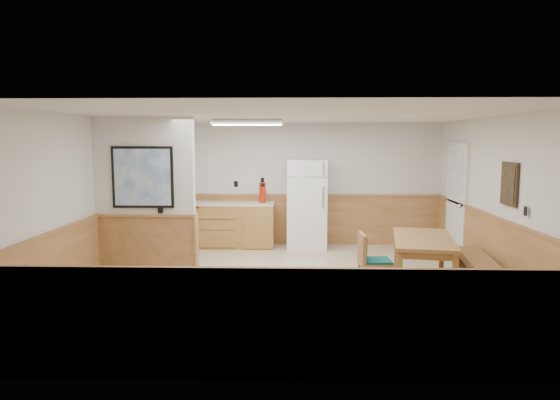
{
  "coord_description": "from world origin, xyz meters",
  "views": [
    {
      "loc": [
        0.01,
        -7.23,
        2.15
      ],
      "look_at": [
        -0.21,
        0.4,
        1.23
      ],
      "focal_mm": 32.0,
      "sensor_mm": 36.0,
      "label": 1
    }
  ],
  "objects_px": {
    "refrigerator": "(306,204)",
    "dining_bench": "(479,265)",
    "dining_table": "(423,244)",
    "dining_chair": "(369,258)",
    "fire_extinguisher": "(262,192)",
    "soap_bottle": "(185,197)"
  },
  "relations": [
    {
      "from": "refrigerator",
      "to": "dining_bench",
      "type": "height_order",
      "value": "refrigerator"
    },
    {
      "from": "dining_table",
      "to": "dining_bench",
      "type": "relative_size",
      "value": 1.03
    },
    {
      "from": "dining_bench",
      "to": "dining_chair",
      "type": "distance_m",
      "value": 1.65
    },
    {
      "from": "refrigerator",
      "to": "fire_extinguisher",
      "type": "xyz_separation_m",
      "value": [
        -0.88,
        0.02,
        0.24
      ]
    },
    {
      "from": "dining_table",
      "to": "dining_chair",
      "type": "bearing_deg",
      "value": -154.11
    },
    {
      "from": "refrigerator",
      "to": "dining_table",
      "type": "distance_m",
      "value": 3.18
    },
    {
      "from": "dining_table",
      "to": "dining_bench",
      "type": "bearing_deg",
      "value": 11.96
    },
    {
      "from": "dining_chair",
      "to": "fire_extinguisher",
      "type": "bearing_deg",
      "value": 117.68
    },
    {
      "from": "dining_table",
      "to": "fire_extinguisher",
      "type": "distance_m",
      "value": 3.75
    },
    {
      "from": "fire_extinguisher",
      "to": "soap_bottle",
      "type": "height_order",
      "value": "fire_extinguisher"
    },
    {
      "from": "refrigerator",
      "to": "dining_chair",
      "type": "distance_m",
      "value": 3.09
    },
    {
      "from": "dining_chair",
      "to": "soap_bottle",
      "type": "xyz_separation_m",
      "value": [
        -3.27,
        3.04,
        0.51
      ]
    },
    {
      "from": "dining_table",
      "to": "soap_bottle",
      "type": "xyz_separation_m",
      "value": [
        -4.08,
        2.82,
        0.35
      ]
    },
    {
      "from": "dining_table",
      "to": "fire_extinguisher",
      "type": "relative_size",
      "value": 3.47
    },
    {
      "from": "dining_bench",
      "to": "dining_chair",
      "type": "bearing_deg",
      "value": -163.56
    },
    {
      "from": "dining_table",
      "to": "fire_extinguisher",
      "type": "height_order",
      "value": "fire_extinguisher"
    },
    {
      "from": "refrigerator",
      "to": "dining_bench",
      "type": "bearing_deg",
      "value": -48.75
    },
    {
      "from": "dining_bench",
      "to": "dining_chair",
      "type": "relative_size",
      "value": 2.0
    },
    {
      "from": "refrigerator",
      "to": "dining_bench",
      "type": "xyz_separation_m",
      "value": [
        2.44,
        -2.7,
        -0.54
      ]
    },
    {
      "from": "refrigerator",
      "to": "dining_chair",
      "type": "bearing_deg",
      "value": -75.37
    },
    {
      "from": "refrigerator",
      "to": "soap_bottle",
      "type": "height_order",
      "value": "refrigerator"
    },
    {
      "from": "dining_chair",
      "to": "soap_bottle",
      "type": "distance_m",
      "value": 4.5
    }
  ]
}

